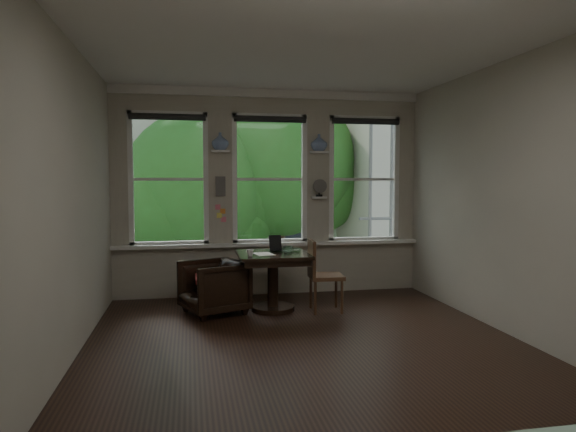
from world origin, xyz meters
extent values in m
plane|color=black|center=(0.00, 0.00, 0.00)|extent=(4.50, 4.50, 0.00)
plane|color=silver|center=(0.00, 0.00, 3.00)|extent=(4.50, 4.50, 0.00)
plane|color=#BEB6A2|center=(0.00, 2.25, 1.50)|extent=(4.50, 0.00, 4.50)
plane|color=#BEB6A2|center=(0.00, -2.25, 1.50)|extent=(4.50, 0.00, 4.50)
plane|color=#BEB6A2|center=(-2.25, 0.00, 1.50)|extent=(0.00, 4.50, 4.50)
plane|color=#BEB6A2|center=(2.25, 0.00, 1.50)|extent=(0.00, 4.50, 4.50)
cube|color=white|center=(-0.72, 2.15, 2.10)|extent=(0.26, 0.16, 0.03)
cube|color=white|center=(0.72, 2.15, 2.10)|extent=(0.26, 0.16, 0.03)
cube|color=#59544F|center=(-0.72, 2.18, 1.60)|extent=(0.14, 0.06, 0.28)
imported|color=silver|center=(-0.72, 2.15, 2.24)|extent=(0.24, 0.24, 0.25)
imported|color=silver|center=(0.72, 2.15, 2.24)|extent=(0.24, 0.24, 0.25)
imported|color=black|center=(-0.88, 1.21, 0.34)|extent=(0.96, 0.94, 0.68)
cube|color=maroon|center=(-0.88, 1.21, 0.45)|extent=(0.45, 0.45, 0.06)
imported|color=black|center=(0.07, 1.26, 0.76)|extent=(0.38, 0.27, 0.03)
imported|color=white|center=(-0.44, 1.00, 0.79)|extent=(0.11, 0.11, 0.09)
imported|color=white|center=(0.05, 1.03, 0.80)|extent=(0.14, 0.14, 0.11)
cube|color=black|center=(-0.07, 1.33, 0.86)|extent=(0.17, 0.10, 0.22)
cube|color=silver|center=(-0.25, 1.15, 0.75)|extent=(0.28, 0.34, 0.00)
camera|label=1|loc=(-1.16, -5.25, 1.69)|focal=32.00mm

